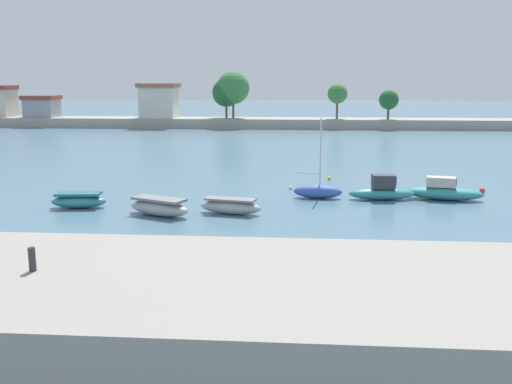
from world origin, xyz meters
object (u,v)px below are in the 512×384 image
Objects in this scene: mooring_bollard at (32,259)px; moored_boat_1 at (159,207)px; moored_boat_3 at (318,191)px; mooring_buoy_0 at (329,178)px; moored_boat_0 at (79,201)px; moored_boat_4 at (382,191)px; mooring_buoy_2 at (482,190)px; moored_boat_2 at (231,206)px; moored_boat_5 at (444,192)px; mooring_buoy_1 at (291,187)px.

mooring_bollard reaches higher than moored_boat_1.
moored_boat_3 reaches higher than mooring_buoy_0.
moored_boat_0 is 0.82× the size of moored_boat_1.
moored_boat_4 is 7.98m from mooring_buoy_2.
moored_boat_3 is 4.30m from moored_boat_4.
moored_boat_0 is at bearing -172.47° from moored_boat_1.
moored_boat_0 reaches higher than moored_boat_2.
moored_boat_2 is 7.30m from moored_boat_3.
moored_boat_4 is at bearing -164.73° from moored_boat_5.
moored_boat_4 is (19.40, 3.94, 0.13)m from moored_boat_0.
moored_boat_2 is at bearing 79.37° from mooring_bollard.
moored_boat_3 reaches higher than moored_boat_4.
moored_boat_1 is 0.97× the size of moored_boat_4.
mooring_buoy_1 is at bearing 125.74° from moored_boat_3.
mooring_buoy_1 is at bearing 77.82° from moored_boat_2.
mooring_buoy_0 is 11.52m from mooring_buoy_2.
moored_boat_3 is 8.45m from moored_boat_5.
mooring_buoy_2 is at bearing 8.36° from moored_boat_0.
mooring_buoy_1 is at bearing 22.56° from moored_boat_0.
moored_boat_0 is 0.68× the size of moored_boat_5.
moored_boat_0 is 19.75m from mooring_buoy_0.
mooring_bollard is at bearing -63.58° from moored_boat_1.
mooring_buoy_0 is 5.11m from mooring_buoy_1.
mooring_bollard is at bearing -128.56° from mooring_buoy_2.
moored_boat_3 is at bearing -99.04° from mooring_buoy_0.
moored_boat_0 is at bearing 108.43° from mooring_bollard.
moored_boat_3 is at bearing 174.86° from moored_boat_4.
mooring_buoy_2 is (26.85, 6.76, -0.28)m from moored_boat_0.
mooring_buoy_1 is (6.88, 26.11, -2.86)m from mooring_bollard.
mooring_bollard is 1.81× the size of mooring_buoy_2.
moored_boat_0 is 0.79× the size of moored_boat_4.
mooring_buoy_2 is (17.13, 7.64, -0.27)m from moored_boat_2.
moored_boat_0 is (-6.33, 18.99, -2.52)m from mooring_bollard.
moored_boat_5 is at bearing 4.47° from moored_boat_0.
moored_boat_1 is 11.44× the size of mooring_buoy_2.
mooring_bollard is at bearing -115.61° from moored_boat_5.
moored_boat_5 is (17.22, 23.24, -2.44)m from mooring_bollard.
mooring_buoy_2 is (20.52, 25.75, -2.80)m from mooring_bollard.
moored_boat_2 is 0.88× the size of moored_boat_4.
moored_boat_1 is at bearing -158.53° from mooring_buoy_2.
mooring_bollard is 31.94m from mooring_buoy_0.
moored_boat_1 is at bearing -129.73° from mooring_buoy_0.
moored_boat_0 is 15.01m from mooring_buoy_1.
mooring_bollard is 2.25× the size of mooring_buoy_0.
moored_boat_4 is at bearing 5.70° from moored_boat_0.
mooring_bollard is 2.60× the size of mooring_buoy_1.
mooring_bollard reaches higher than moored_boat_0.
moored_boat_3 is (8.77, 23.06, -2.49)m from mooring_bollard.
moored_boat_1 is 11.12m from moored_boat_3.
moored_boat_1 is at bearing 92.59° from mooring_bollard.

